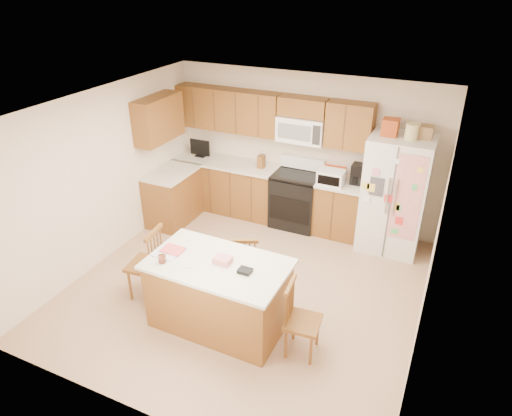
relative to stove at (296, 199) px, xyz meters
The scene contains 9 objects.
ground 1.99m from the stove, 90.00° to the right, with size 4.50×4.50×0.00m, color #A17B5C.
room_shell 2.16m from the stove, 90.00° to the right, with size 4.60×4.60×2.52m.
cabinetry 1.09m from the stove, behind, with size 3.36×1.56×2.15m.
stove is the anchor object (origin of this frame).
refrigerator 1.63m from the stove, ahead, with size 0.90×0.79×2.04m.
island 2.73m from the stove, 89.65° to the right, with size 1.66×0.99×0.99m.
windsor_chair_left 2.84m from the stove, 112.92° to the right, with size 0.47×0.49×1.02m.
windsor_chair_back 1.99m from the stove, 89.77° to the right, with size 0.49×0.48×0.87m.
windsor_chair_right 2.96m from the stove, 68.81° to the right, with size 0.41×0.43×0.92m.
Camera 1 is at (2.23, -4.56, 3.91)m, focal length 32.00 mm.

